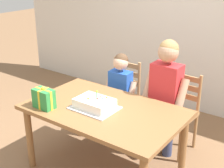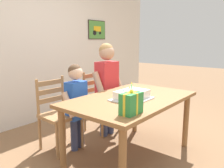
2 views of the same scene
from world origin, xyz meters
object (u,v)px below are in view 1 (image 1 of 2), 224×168
Objects in this scene: birthday_cake at (95,104)px; child_older at (166,88)px; child_younger at (120,89)px; gift_box_red_large at (44,99)px; chair_right at (176,112)px; chair_left at (120,96)px; dining_table at (104,116)px.

birthday_cake is 0.33× the size of child_older.
gift_box_red_large is at bearing -103.18° from child_younger.
chair_left is at bearing 180.00° from chair_right.
chair_left is at bearing 164.99° from child_older.
chair_right is (0.40, 0.85, -0.18)m from dining_table.
chair_right is at bearing 72.48° from child_older.
dining_table is 0.62m from gift_box_red_large.
child_older is (-0.06, -0.20, 0.35)m from chair_right.
birthday_cake is 0.48× the size of chair_right.
dining_table is at bearing -68.65° from child_younger.
child_younger reaches higher than gift_box_red_large.
dining_table is 1.68× the size of chair_right.
birthday_cake is at bearing -75.67° from child_younger.
child_younger is (0.14, -0.20, 0.20)m from chair_left.
birthday_cake is at bearing 33.62° from gift_box_red_large.
birthday_cake is 1.02m from chair_left.
gift_box_red_large is at bearing -146.38° from birthday_cake.
child_older reaches higher than dining_table.
gift_box_red_large is 0.25× the size of chair_left.
gift_box_red_large is 1.52m from chair_right.
child_older is 1.23× the size of child_younger.
chair_right is at bearing 16.64° from child_younger.
chair_left is 0.84× the size of child_younger.
child_younger is (-0.65, -0.20, 0.20)m from chair_right.
child_younger reaches higher than dining_table.
gift_box_red_large reaches higher than birthday_cake.
chair_right is at bearing -0.00° from chair_left.
dining_table is 0.75m from child_older.
dining_table is 3.51× the size of birthday_cake.
chair_right is at bearing 64.83° from dining_table.
birthday_cake reaches higher than chair_right.
dining_table is 1.40× the size of child_younger.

